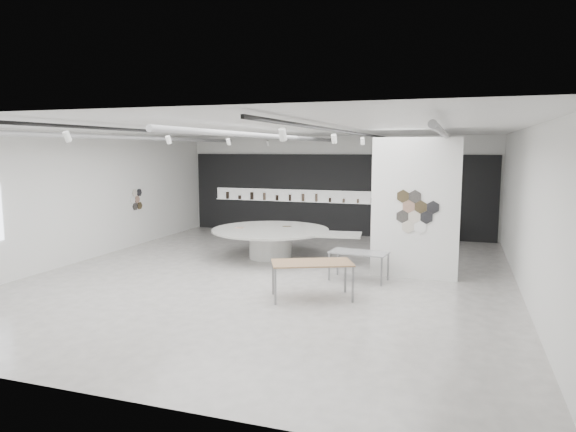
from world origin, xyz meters
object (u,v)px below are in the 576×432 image
(partition_column, at_px, (415,208))
(kitchen_counter, at_px, (426,228))
(display_island, at_px, (273,239))
(sample_table_stone, at_px, (359,254))
(sample_table_wood, at_px, (312,265))

(partition_column, height_order, kitchen_counter, partition_column)
(display_island, bearing_deg, sample_table_stone, -38.73)
(sample_table_wood, height_order, kitchen_counter, kitchen_counter)
(sample_table_stone, bearing_deg, display_island, 148.77)
(display_island, relative_size, sample_table_wood, 2.47)
(partition_column, bearing_deg, kitchen_counter, 90.40)
(kitchen_counter, bearing_deg, partition_column, -83.34)
(sample_table_stone, bearing_deg, sample_table_wood, -109.90)
(sample_table_stone, relative_size, kitchen_counter, 0.87)
(display_island, xyz_separation_m, kitchen_counter, (4.23, 4.52, -0.11))
(partition_column, xyz_separation_m, sample_table_wood, (-1.97, -2.69, -1.03))
(partition_column, distance_m, display_island, 4.55)
(partition_column, bearing_deg, sample_table_wood, -126.18)
(partition_column, distance_m, sample_table_stone, 1.88)
(partition_column, xyz_separation_m, kitchen_counter, (-0.04, 5.53, -1.33))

